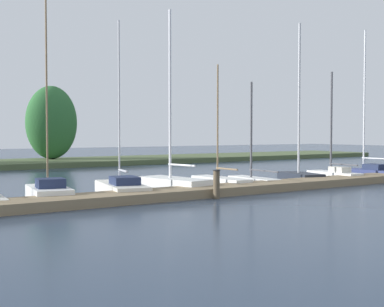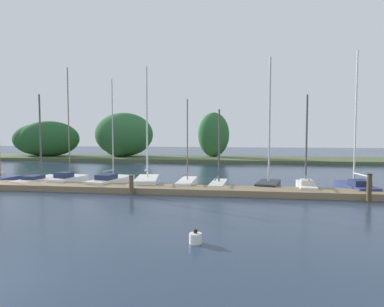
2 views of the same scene
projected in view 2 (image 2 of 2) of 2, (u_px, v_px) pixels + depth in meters
The scene contains 15 objects.
dock_pier at pixel (134, 188), 19.12m from camera, with size 28.04×1.80×0.35m.
far_shore at pixel (116, 141), 43.64m from camera, with size 72.56×8.00×6.41m.
sailboat_1 at pixel (0, 179), 22.60m from camera, with size 1.38×3.92×6.87m.
sailboat_2 at pixel (40, 178), 22.47m from camera, with size 1.73×4.35×6.25m.
sailboat_3 at pixel (69, 179), 21.80m from camera, with size 1.75×3.29×7.96m.
sailboat_4 at pixel (112, 180), 21.47m from camera, with size 2.11×4.40×7.15m.
sailboat_5 at pixel (147, 180), 21.13m from camera, with size 1.98×3.88×7.89m.
sailboat_6 at pixel (187, 182), 20.86m from camera, with size 1.00×3.69×5.73m.
sailboat_7 at pixel (219, 183), 20.57m from camera, with size 1.08×3.62×5.04m.
sailboat_8 at pixel (268, 181), 20.00m from camera, with size 1.83×3.04×8.22m.
sailboat_9 at pixel (306, 184), 19.34m from camera, with size 1.24×3.60×5.84m.
sailboat_10 at pixel (355, 185), 18.94m from camera, with size 1.68×3.68×8.38m.
mooring_piling_1 at pixel (131, 185), 17.93m from camera, with size 0.29×0.29×1.12m.
mooring_piling_2 at pixel (369, 188), 16.01m from camera, with size 0.27×0.27×1.45m.
channel_buoy_0 at pixel (195, 238), 9.99m from camera, with size 0.40×0.40×0.46m.
Camera 2 is at (6.19, -5.91, 3.43)m, focal length 29.72 mm.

